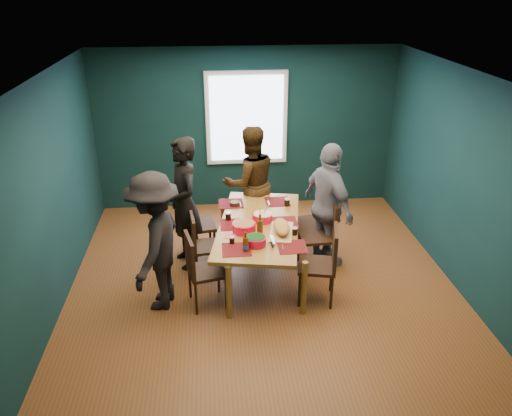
# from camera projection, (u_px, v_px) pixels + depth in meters

# --- Properties ---
(room) EXTENTS (5.01, 5.01, 2.71)m
(room) POSITION_uv_depth(u_px,v_px,m) (260.00, 177.00, 6.33)
(room) COLOR brown
(room) RESTS_ON ground
(dining_table) EXTENTS (1.35, 2.16, 0.76)m
(dining_table) POSITION_uv_depth(u_px,v_px,m) (259.00, 228.00, 6.52)
(dining_table) COLOR olive
(dining_table) RESTS_ON floor
(chair_left_far) EXTENTS (0.53, 0.53, 1.03)m
(chair_left_far) POSITION_uv_depth(u_px,v_px,m) (190.00, 219.00, 6.97)
(chair_left_far) COLOR #311C10
(chair_left_far) RESTS_ON floor
(chair_left_mid) EXTENTS (0.45, 0.45, 0.89)m
(chair_left_mid) POSITION_uv_depth(u_px,v_px,m) (201.00, 241.00, 6.56)
(chair_left_mid) COLOR #311C10
(chair_left_mid) RESTS_ON floor
(chair_left_near) EXTENTS (0.51, 0.51, 0.95)m
(chair_left_near) POSITION_uv_depth(u_px,v_px,m) (199.00, 266.00, 5.95)
(chair_left_near) COLOR #311C10
(chair_left_near) RESTS_ON floor
(chair_right_far) EXTENTS (0.51, 0.51, 0.97)m
(chair_right_far) POSITION_uv_depth(u_px,v_px,m) (314.00, 216.00, 7.14)
(chair_right_far) COLOR #311C10
(chair_right_far) RESTS_ON floor
(chair_right_mid) EXTENTS (0.46, 0.46, 0.98)m
(chair_right_mid) POSITION_uv_depth(u_px,v_px,m) (323.00, 230.00, 6.75)
(chair_right_mid) COLOR #311C10
(chair_right_mid) RESTS_ON floor
(chair_right_near) EXTENTS (0.54, 0.54, 0.99)m
(chair_right_near) POSITION_uv_depth(u_px,v_px,m) (325.00, 259.00, 6.03)
(chair_right_near) COLOR #311C10
(chair_right_near) RESTS_ON floor
(person_far_left) EXTENTS (0.62, 0.77, 1.83)m
(person_far_left) POSITION_uv_depth(u_px,v_px,m) (184.00, 204.00, 6.69)
(person_far_left) COLOR black
(person_far_left) RESTS_ON floor
(person_back) EXTENTS (0.99, 0.86, 1.75)m
(person_back) POSITION_uv_depth(u_px,v_px,m) (250.00, 183.00, 7.47)
(person_back) COLOR black
(person_back) RESTS_ON floor
(person_right) EXTENTS (0.77, 1.11, 1.76)m
(person_right) POSITION_uv_depth(u_px,v_px,m) (328.00, 206.00, 6.70)
(person_right) COLOR silver
(person_right) RESTS_ON floor
(person_near_left) EXTENTS (0.88, 1.23, 1.72)m
(person_near_left) POSITION_uv_depth(u_px,v_px,m) (156.00, 242.00, 5.83)
(person_near_left) COLOR black
(person_near_left) RESTS_ON floor
(bowl_salad) EXTENTS (0.29, 0.29, 0.12)m
(bowl_salad) POSITION_uv_depth(u_px,v_px,m) (244.00, 227.00, 6.26)
(bowl_salad) COLOR red
(bowl_salad) RESTS_ON dining_table
(bowl_dumpling) EXTENTS (0.26, 0.26, 0.24)m
(bowl_dumpling) POSITION_uv_depth(u_px,v_px,m) (262.00, 217.00, 6.54)
(bowl_dumpling) COLOR red
(bowl_dumpling) RESTS_ON dining_table
(bowl_herbs) EXTENTS (0.25, 0.25, 0.11)m
(bowl_herbs) POSITION_uv_depth(u_px,v_px,m) (256.00, 241.00, 5.95)
(bowl_herbs) COLOR red
(bowl_herbs) RESTS_ON dining_table
(cutting_board) EXTENTS (0.39, 0.71, 0.15)m
(cutting_board) POSITION_uv_depth(u_px,v_px,m) (281.00, 228.00, 6.22)
(cutting_board) COLOR tan
(cutting_board) RESTS_ON dining_table
(small_bowl) EXTENTS (0.14, 0.14, 0.06)m
(small_bowl) POSITION_uv_depth(u_px,v_px,m) (235.00, 203.00, 6.99)
(small_bowl) COLOR black
(small_bowl) RESTS_ON dining_table
(beer_bottle_a) EXTENTS (0.07, 0.07, 0.25)m
(beer_bottle_a) POSITION_uv_depth(u_px,v_px,m) (246.00, 244.00, 5.80)
(beer_bottle_a) COLOR #4C2E0D
(beer_bottle_a) RESTS_ON dining_table
(beer_bottle_b) EXTENTS (0.07, 0.07, 0.28)m
(beer_bottle_b) POSITION_uv_depth(u_px,v_px,m) (260.00, 227.00, 6.16)
(beer_bottle_b) COLOR #4C2E0D
(beer_bottle_b) RESTS_ON dining_table
(cola_glass_a) EXTENTS (0.07, 0.07, 0.09)m
(cola_glass_a) POSITION_uv_depth(u_px,v_px,m) (232.00, 240.00, 5.99)
(cola_glass_a) COLOR black
(cola_glass_a) RESTS_ON dining_table
(cola_glass_b) EXTENTS (0.07, 0.07, 0.10)m
(cola_glass_b) POSITION_uv_depth(u_px,v_px,m) (295.00, 231.00, 6.19)
(cola_glass_b) COLOR black
(cola_glass_b) RESTS_ON dining_table
(cola_glass_c) EXTENTS (0.08, 0.08, 0.11)m
(cola_glass_c) POSITION_uv_depth(u_px,v_px,m) (287.00, 202.00, 6.97)
(cola_glass_c) COLOR black
(cola_glass_c) RESTS_ON dining_table
(cola_glass_d) EXTENTS (0.08, 0.08, 0.11)m
(cola_glass_d) POSITION_uv_depth(u_px,v_px,m) (228.00, 216.00, 6.56)
(cola_glass_d) COLOR black
(cola_glass_d) RESTS_ON dining_table
(napkin_a) EXTENTS (0.17, 0.17, 0.00)m
(napkin_a) POSITION_uv_depth(u_px,v_px,m) (287.00, 220.00, 6.57)
(napkin_a) COLOR #DA5C61
(napkin_a) RESTS_ON dining_table
(napkin_b) EXTENTS (0.18, 0.18, 0.00)m
(napkin_b) POSITION_uv_depth(u_px,v_px,m) (230.00, 237.00, 6.16)
(napkin_b) COLOR #DA5C61
(napkin_b) RESTS_ON dining_table
(napkin_c) EXTENTS (0.17, 0.17, 0.00)m
(napkin_c) POSITION_uv_depth(u_px,v_px,m) (294.00, 250.00, 5.87)
(napkin_c) COLOR #DA5C61
(napkin_c) RESTS_ON dining_table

